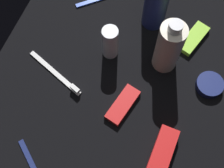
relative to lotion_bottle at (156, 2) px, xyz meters
The scene contains 9 objects.
ground_plane 25.09cm from the lotion_bottle, ahead, with size 84.00×64.00×1.20cm, color black.
lotion_bottle is the anchor object (origin of this frame).
bodywash_bottle 13.10cm from the lotion_bottle, 30.68° to the left, with size 6.37×6.37×17.67cm.
deodorant_stick 15.80cm from the lotion_bottle, 29.57° to the right, with size 4.11×4.11×10.34cm, color silver.
toothbrush_white 31.47cm from the lotion_bottle, 35.92° to the right, with size 7.68×17.20×2.10cm.
toothpaste_box_red 40.26cm from the lotion_bottle, 19.07° to the left, with size 17.60×4.40×3.20cm, color red.
snack_bar_red 27.65cm from the lotion_bottle, ahead, with size 10.40×4.00×1.50cm, color red.
snack_bar_lime 14.48cm from the lotion_bottle, 81.15° to the left, with size 10.40×4.00×1.50cm, color #8CD133.
cream_tin_left 25.03cm from the lotion_bottle, 54.49° to the left, with size 6.90×6.90×1.92cm, color navy.
Camera 1 is at (27.70, 10.36, 72.66)cm, focal length 49.29 mm.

